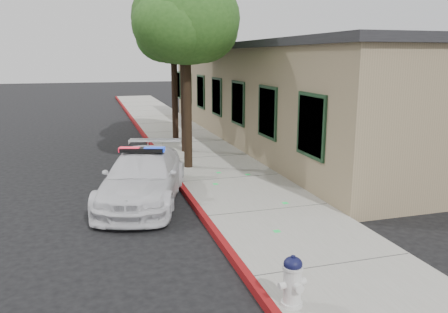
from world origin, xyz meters
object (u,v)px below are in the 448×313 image
clapboard_building (298,93)px  street_tree_near (186,23)px  fire_hydrant (293,281)px  street_tree_far (174,36)px  street_tree_mid (183,13)px  police_car (143,177)px

clapboard_building → street_tree_near: street_tree_near is taller
fire_hydrant → street_tree_far: 14.71m
street_tree_mid → street_tree_far: street_tree_mid is taller
street_tree_far → fire_hydrant: bearing=-94.0°
fire_hydrant → street_tree_mid: (0.80, 11.25, 4.70)m
clapboard_building → fire_hydrant: bearing=-116.0°
clapboard_building → police_car: (-7.78, -7.08, -1.46)m
street_tree_mid → street_tree_far: 2.95m
clapboard_building → fire_hydrant: size_ratio=27.02×
street_tree_mid → clapboard_building: bearing=17.5°
clapboard_building → street_tree_far: size_ratio=3.56×
police_car → street_tree_near: (1.80, 2.78, 4.05)m
fire_hydrant → street_tree_mid: bearing=80.0°
street_tree_near → street_tree_far: 5.45m
fire_hydrant → street_tree_near: 9.66m
clapboard_building → street_tree_far: street_tree_far is taller
clapboard_building → street_tree_near: (-5.98, -4.30, 2.59)m
street_tree_near → street_tree_mid: street_tree_mid is taller
street_tree_far → police_car: bearing=-106.5°
fire_hydrant → street_tree_mid: size_ratio=0.11×
clapboard_building → police_car: bearing=-137.7°
police_car → street_tree_far: 9.40m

